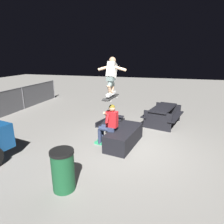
% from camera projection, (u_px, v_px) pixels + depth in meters
% --- Properties ---
extents(ground_plane, '(40.00, 40.00, 0.00)m').
position_uv_depth(ground_plane, '(128.00, 148.00, 6.03)').
color(ground_plane, gray).
extents(ledge_box_main, '(1.80, 1.00, 0.54)m').
position_uv_depth(ledge_box_main, '(124.00, 137.00, 6.21)').
color(ledge_box_main, black).
rests_on(ledge_box_main, ground).
extents(person_sitting_on_ledge, '(0.60, 0.78, 1.37)m').
position_uv_depth(person_sitting_on_ledge, '(109.00, 123.00, 6.01)').
color(person_sitting_on_ledge, '#2D3856').
rests_on(person_sitting_on_ledge, ground).
extents(skateboard, '(1.03, 0.26, 0.13)m').
position_uv_depth(skateboard, '(111.00, 98.00, 5.85)').
color(skateboard, black).
extents(skater_airborne, '(0.63, 0.89, 1.12)m').
position_uv_depth(skater_airborne, '(112.00, 75.00, 5.71)').
color(skater_airborne, white).
extents(kicker_ramp, '(1.24, 1.01, 0.43)m').
position_uv_depth(kicker_ramp, '(110.00, 123.00, 8.01)').
color(kicker_ramp, black).
rests_on(kicker_ramp, ground).
extents(picnic_table_back, '(1.99, 1.73, 0.75)m').
position_uv_depth(picnic_table_back, '(163.00, 113.00, 8.02)').
color(picnic_table_back, black).
rests_on(picnic_table_back, ground).
extents(trash_bin, '(0.51, 0.51, 0.92)m').
position_uv_depth(trash_bin, '(63.00, 170.00, 4.07)').
color(trash_bin, '#19512D').
rests_on(trash_bin, ground).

